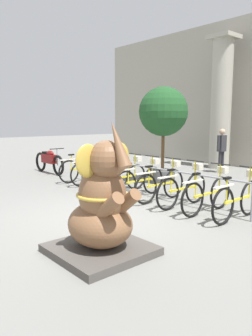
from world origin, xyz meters
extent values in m
plane|color=slate|center=(0.00, 0.00, 0.00)|extent=(60.00, 60.00, 0.00)
cylinder|color=#ADA899|center=(-2.25, 7.60, 2.50)|extent=(0.80, 0.80, 5.00)
cube|color=#ADA899|center=(-2.25, 7.60, 5.08)|extent=(1.00, 1.00, 0.16)
cylinder|color=gray|center=(-3.67, 1.95, 0.38)|extent=(0.05, 0.05, 0.75)
cylinder|color=gray|center=(2.20, 1.95, 0.38)|extent=(0.05, 0.05, 0.75)
cylinder|color=gray|center=(-0.73, 1.95, 0.75)|extent=(5.97, 0.04, 0.04)
torus|color=black|center=(-3.42, 2.28, 0.36)|extent=(0.05, 0.72, 0.72)
torus|color=black|center=(-3.42, 1.31, 0.36)|extent=(0.05, 0.72, 0.72)
cube|color=yellow|center=(-3.42, 1.80, 0.41)|extent=(0.04, 0.87, 0.04)
cube|color=silver|center=(-3.42, 1.31, 0.74)|extent=(0.06, 0.60, 0.03)
cylinder|color=yellow|center=(-3.42, 1.41, 0.61)|extent=(0.03, 0.03, 0.50)
cube|color=black|center=(-3.42, 1.41, 0.88)|extent=(0.08, 0.18, 0.04)
cylinder|color=yellow|center=(-3.42, 2.24, 0.68)|extent=(0.03, 0.03, 0.64)
cylinder|color=black|center=(-3.42, 2.24, 1.00)|extent=(0.48, 0.03, 0.03)
cube|color=silver|center=(-3.42, 2.34, 0.86)|extent=(0.20, 0.16, 0.14)
torus|color=black|center=(-2.75, 2.28, 0.36)|extent=(0.05, 0.72, 0.72)
torus|color=black|center=(-2.75, 1.30, 0.36)|extent=(0.05, 0.72, 0.72)
cube|color=yellow|center=(-2.75, 1.79, 0.41)|extent=(0.04, 0.87, 0.04)
cube|color=silver|center=(-2.75, 1.30, 0.74)|extent=(0.06, 0.60, 0.03)
cylinder|color=yellow|center=(-2.75, 1.40, 0.61)|extent=(0.03, 0.03, 0.50)
cube|color=black|center=(-2.75, 1.40, 0.88)|extent=(0.08, 0.18, 0.04)
cylinder|color=yellow|center=(-2.75, 2.24, 0.68)|extent=(0.03, 0.03, 0.64)
cylinder|color=black|center=(-2.75, 2.24, 1.00)|extent=(0.48, 0.03, 0.03)
cube|color=silver|center=(-2.75, 2.34, 0.86)|extent=(0.20, 0.16, 0.14)
torus|color=black|center=(-2.08, 2.28, 0.36)|extent=(0.05, 0.72, 0.72)
torus|color=black|center=(-2.08, 1.30, 0.36)|extent=(0.05, 0.72, 0.72)
cube|color=yellow|center=(-2.08, 1.79, 0.41)|extent=(0.04, 0.87, 0.04)
cube|color=silver|center=(-2.08, 1.30, 0.74)|extent=(0.06, 0.60, 0.03)
cylinder|color=yellow|center=(-2.08, 1.40, 0.61)|extent=(0.03, 0.03, 0.50)
cube|color=black|center=(-2.08, 1.40, 0.88)|extent=(0.08, 0.18, 0.04)
cylinder|color=yellow|center=(-2.08, 2.24, 0.68)|extent=(0.03, 0.03, 0.64)
cylinder|color=black|center=(-2.08, 2.24, 1.00)|extent=(0.48, 0.03, 0.03)
cube|color=silver|center=(-2.08, 2.34, 0.86)|extent=(0.20, 0.16, 0.14)
torus|color=black|center=(-1.41, 2.25, 0.36)|extent=(0.05, 0.72, 0.72)
torus|color=black|center=(-1.41, 1.28, 0.36)|extent=(0.05, 0.72, 0.72)
cube|color=yellow|center=(-1.41, 1.77, 0.41)|extent=(0.04, 0.87, 0.04)
cube|color=silver|center=(-1.41, 1.28, 0.74)|extent=(0.06, 0.60, 0.03)
cylinder|color=yellow|center=(-1.41, 1.38, 0.61)|extent=(0.03, 0.03, 0.50)
cube|color=black|center=(-1.41, 1.38, 0.88)|extent=(0.08, 0.18, 0.04)
cylinder|color=yellow|center=(-1.41, 2.21, 0.68)|extent=(0.03, 0.03, 0.64)
cylinder|color=black|center=(-1.41, 2.21, 1.00)|extent=(0.48, 0.03, 0.03)
cube|color=silver|center=(-1.41, 2.31, 0.86)|extent=(0.20, 0.16, 0.14)
torus|color=black|center=(-0.73, 2.25, 0.36)|extent=(0.05, 0.72, 0.72)
torus|color=black|center=(-0.73, 1.27, 0.36)|extent=(0.05, 0.72, 0.72)
cube|color=yellow|center=(-0.73, 1.76, 0.41)|extent=(0.04, 0.87, 0.04)
cube|color=silver|center=(-0.73, 1.27, 0.74)|extent=(0.06, 0.60, 0.03)
cylinder|color=yellow|center=(-0.73, 1.37, 0.61)|extent=(0.03, 0.03, 0.50)
cube|color=black|center=(-0.73, 1.37, 0.88)|extent=(0.08, 0.18, 0.04)
cylinder|color=yellow|center=(-0.73, 2.21, 0.68)|extent=(0.03, 0.03, 0.64)
cylinder|color=black|center=(-0.73, 2.21, 1.00)|extent=(0.48, 0.03, 0.03)
cube|color=silver|center=(-0.73, 2.31, 0.86)|extent=(0.20, 0.16, 0.14)
torus|color=black|center=(-0.06, 2.29, 0.36)|extent=(0.05, 0.72, 0.72)
torus|color=black|center=(-0.06, 1.32, 0.36)|extent=(0.05, 0.72, 0.72)
cube|color=yellow|center=(-0.06, 1.80, 0.41)|extent=(0.04, 0.87, 0.04)
cube|color=silver|center=(-0.06, 1.32, 0.74)|extent=(0.06, 0.60, 0.03)
cylinder|color=yellow|center=(-0.06, 1.42, 0.61)|extent=(0.03, 0.03, 0.50)
cube|color=black|center=(-0.06, 1.42, 0.88)|extent=(0.08, 0.18, 0.04)
cylinder|color=yellow|center=(-0.06, 2.25, 0.68)|extent=(0.03, 0.03, 0.64)
cylinder|color=black|center=(-0.06, 2.25, 1.00)|extent=(0.48, 0.03, 0.03)
cube|color=silver|center=(-0.06, 2.35, 0.86)|extent=(0.20, 0.16, 0.14)
torus|color=black|center=(0.61, 2.30, 0.36)|extent=(0.05, 0.72, 0.72)
torus|color=black|center=(0.61, 1.32, 0.36)|extent=(0.05, 0.72, 0.72)
cube|color=yellow|center=(0.61, 1.81, 0.41)|extent=(0.04, 0.87, 0.04)
cube|color=silver|center=(0.61, 1.32, 0.74)|extent=(0.06, 0.60, 0.03)
cylinder|color=yellow|center=(0.61, 1.42, 0.61)|extent=(0.03, 0.03, 0.50)
cube|color=black|center=(0.61, 1.42, 0.88)|extent=(0.08, 0.18, 0.04)
cylinder|color=yellow|center=(0.61, 2.26, 0.68)|extent=(0.03, 0.03, 0.64)
cylinder|color=black|center=(0.61, 2.26, 1.00)|extent=(0.48, 0.03, 0.03)
cube|color=silver|center=(0.61, 2.36, 0.86)|extent=(0.20, 0.16, 0.14)
torus|color=black|center=(1.28, 2.28, 0.36)|extent=(0.05, 0.72, 0.72)
torus|color=black|center=(1.28, 1.31, 0.36)|extent=(0.05, 0.72, 0.72)
cube|color=yellow|center=(1.28, 1.79, 0.41)|extent=(0.04, 0.87, 0.04)
cube|color=silver|center=(1.28, 1.31, 0.74)|extent=(0.06, 0.60, 0.03)
cylinder|color=yellow|center=(1.28, 1.41, 0.61)|extent=(0.03, 0.03, 0.50)
cube|color=black|center=(1.28, 1.41, 0.88)|extent=(0.08, 0.18, 0.04)
cylinder|color=yellow|center=(1.28, 2.24, 0.68)|extent=(0.03, 0.03, 0.64)
cylinder|color=black|center=(1.28, 2.24, 1.00)|extent=(0.48, 0.03, 0.03)
cube|color=silver|center=(1.28, 2.34, 0.86)|extent=(0.20, 0.16, 0.14)
torus|color=black|center=(1.95, 2.32, 0.36)|extent=(0.05, 0.72, 0.72)
torus|color=black|center=(1.95, 1.35, 0.36)|extent=(0.05, 0.72, 0.72)
cube|color=yellow|center=(1.95, 1.83, 0.41)|extent=(0.04, 0.87, 0.04)
cube|color=silver|center=(1.95, 1.35, 0.74)|extent=(0.06, 0.60, 0.03)
cylinder|color=yellow|center=(1.95, 1.45, 0.61)|extent=(0.03, 0.03, 0.50)
cube|color=black|center=(1.95, 1.45, 0.88)|extent=(0.08, 0.18, 0.04)
cylinder|color=yellow|center=(1.95, 2.28, 0.68)|extent=(0.03, 0.03, 0.64)
cylinder|color=black|center=(1.95, 2.28, 1.00)|extent=(0.48, 0.03, 0.03)
cube|color=#4C4742|center=(1.51, -1.15, 0.06)|extent=(1.32, 1.32, 0.12)
ellipsoid|color=brown|center=(1.51, -1.15, 0.45)|extent=(1.02, 0.90, 0.66)
ellipsoid|color=brown|center=(1.57, -1.15, 0.90)|extent=(0.72, 0.66, 0.84)
sphere|color=brown|center=(1.69, -1.15, 1.40)|extent=(0.54, 0.54, 0.54)
ellipsoid|color=gold|center=(1.62, -0.88, 1.40)|extent=(0.08, 0.38, 0.46)
ellipsoid|color=gold|center=(1.62, -1.42, 1.40)|extent=(0.08, 0.38, 0.46)
cone|color=brown|center=(1.93, -1.15, 1.63)|extent=(0.46, 0.19, 0.68)
cylinder|color=brown|center=(1.90, -1.00, 0.81)|extent=(0.53, 0.18, 0.48)
cylinder|color=brown|center=(1.90, -1.30, 0.81)|extent=(0.53, 0.18, 0.48)
torus|color=gold|center=(1.57, -1.15, 0.90)|extent=(0.74, 0.74, 0.05)
torus|color=black|center=(-4.87, 1.76, 0.36)|extent=(0.72, 0.09, 0.72)
torus|color=black|center=(-6.20, 1.76, 0.36)|extent=(0.72, 0.09, 0.72)
cube|color=maroon|center=(-5.53, 1.76, 0.54)|extent=(0.80, 0.22, 0.32)
ellipsoid|color=maroon|center=(-5.43, 1.76, 0.74)|extent=(0.40, 0.20, 0.20)
cube|color=black|center=(-5.71, 1.76, 0.74)|extent=(0.36, 0.18, 0.08)
cylinder|color=#99999E|center=(-4.92, 1.76, 0.64)|extent=(0.04, 0.04, 0.56)
cylinder|color=black|center=(-4.92, 1.76, 0.94)|extent=(0.03, 0.55, 0.03)
cylinder|color=#28282D|center=(-1.50, 6.69, 0.39)|extent=(0.11, 0.11, 0.79)
cylinder|color=#28282D|center=(-1.50, 6.52, 0.39)|extent=(0.11, 0.11, 0.79)
cube|color=#333338|center=(-1.50, 6.61, 1.09)|extent=(0.20, 0.32, 0.59)
sphere|color=tan|center=(-1.50, 6.61, 1.51)|extent=(0.21, 0.21, 0.21)
cylinder|color=#333338|center=(-1.50, 6.81, 1.11)|extent=(0.07, 0.07, 0.53)
cylinder|color=#333338|center=(-1.50, 6.41, 1.11)|extent=(0.07, 0.07, 0.53)
cylinder|color=#4C4C4C|center=(-1.60, 3.55, 0.20)|extent=(0.77, 0.77, 0.40)
cylinder|color=brown|center=(-1.60, 3.55, 0.99)|extent=(0.10, 0.10, 1.19)
sphere|color=#1E4C23|center=(-1.60, 3.55, 2.19)|extent=(1.49, 1.49, 1.49)
camera|label=1|loc=(5.21, -3.87, 1.95)|focal=35.00mm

